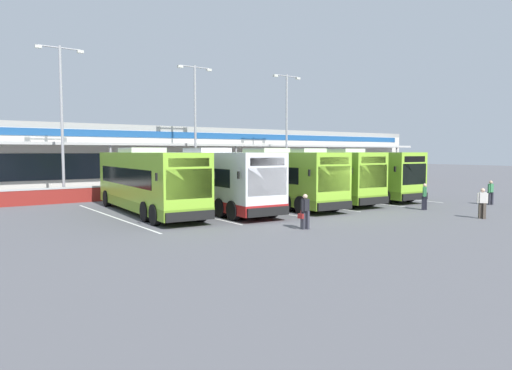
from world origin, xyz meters
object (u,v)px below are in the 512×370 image
coach_bus_left_centre (214,181)px  pedestrian_near_bin (491,192)px  pedestrian_in_dark_coat (482,202)px  lamp_post_west (62,113)px  coach_bus_centre (274,178)px  pedestrian_child (425,196)px  coach_bus_right_centre (312,176)px  coach_bus_leftmost (148,182)px  coach_bus_rightmost (351,174)px  lamp_post_centre (195,120)px  pedestrian_with_handbag (305,211)px  lamp_post_east (287,123)px

coach_bus_left_centre → pedestrian_near_bin: 18.49m
pedestrian_in_dark_coat → lamp_post_west: (-15.94, 22.14, 5.42)m
coach_bus_centre → pedestrian_child: 9.51m
coach_bus_right_centre → pedestrian_child: size_ratio=7.59×
pedestrian_in_dark_coat → pedestrian_child: bearing=79.6°
coach_bus_leftmost → coach_bus_rightmost: 16.57m
pedestrian_child → lamp_post_centre: size_ratio=0.15×
pedestrian_with_handbag → lamp_post_west: size_ratio=0.15×
lamp_post_west → lamp_post_east: size_ratio=1.00×
lamp_post_centre → lamp_post_east: bearing=-5.5°
pedestrian_in_dark_coat → lamp_post_centre: 24.35m
pedestrian_child → pedestrian_with_handbag: bearing=-174.2°
coach_bus_right_centre → pedestrian_in_dark_coat: (1.28, -11.96, -0.91)m
coach_bus_rightmost → pedestrian_near_bin: size_ratio=7.59×
coach_bus_left_centre → lamp_post_centre: lamp_post_centre is taller
coach_bus_centre → pedestrian_in_dark_coat: 12.56m
coach_bus_rightmost → pedestrian_in_dark_coat: coach_bus_rightmost is taller
lamp_post_west → lamp_post_centre: 11.33m
pedestrian_near_bin → coach_bus_left_centre: bearing=152.7°
coach_bus_centre → pedestrian_child: (5.89, -7.42, -0.91)m
coach_bus_left_centre → lamp_post_centre: (4.99, 11.70, 4.50)m
coach_bus_right_centre → pedestrian_child: (2.02, -7.95, -0.91)m
coach_bus_rightmost → lamp_post_west: size_ratio=1.12×
coach_bus_right_centre → coach_bus_left_centre: bearing=-177.4°
pedestrian_near_bin → lamp_post_west: 30.11m
pedestrian_with_handbag → lamp_post_centre: 21.69m
coach_bus_leftmost → lamp_post_east: (18.42, 9.92, 4.50)m
coach_bus_centre → pedestrian_in_dark_coat: size_ratio=7.59×
pedestrian_with_handbag → lamp_post_centre: lamp_post_centre is taller
pedestrian_near_bin → lamp_post_east: size_ratio=0.15×
coach_bus_left_centre → lamp_post_centre: size_ratio=1.12×
pedestrian_child → lamp_post_centre: bearing=105.7°
coach_bus_right_centre → lamp_post_east: (6.14, 10.39, 4.50)m
pedestrian_with_handbag → lamp_post_centre: bearing=75.6°
lamp_post_centre → pedestrian_with_handbag: bearing=-104.4°
pedestrian_child → lamp_post_centre: lamp_post_centre is taller
lamp_post_centre → coach_bus_left_centre: bearing=-113.1°
lamp_post_east → pedestrian_near_bin: bearing=-84.4°
coach_bus_rightmost → pedestrian_child: bearing=-105.6°
lamp_post_centre → lamp_post_east: (9.52, -0.92, 0.00)m
coach_bus_leftmost → coach_bus_right_centre: bearing=-2.2°
lamp_post_east → lamp_post_centre: bearing=174.5°
coach_bus_leftmost → lamp_post_west: bearing=103.7°
pedestrian_near_bin → lamp_post_east: 20.08m
coach_bus_leftmost → lamp_post_west: lamp_post_west is taller
coach_bus_right_centre → pedestrian_child: bearing=-75.8°
coach_bus_right_centre → pedestrian_with_handbag: coach_bus_right_centre is taller
coach_bus_centre → pedestrian_with_handbag: bearing=-119.2°
coach_bus_leftmost → lamp_post_west: size_ratio=1.12×
lamp_post_west → lamp_post_centre: same height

